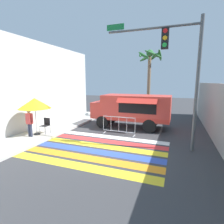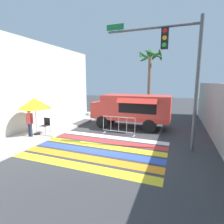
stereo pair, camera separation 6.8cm
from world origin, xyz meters
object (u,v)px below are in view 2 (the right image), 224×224
Objects in this scene: food_truck at (130,108)px; vendor_person at (30,121)px; folding_chair at (46,124)px; patio_umbrella at (35,103)px; traffic_signal_pole at (178,61)px; palm_tree at (150,67)px; barricade_front at (119,126)px.

food_truck is 3.44× the size of vendor_person.
vendor_person is (-0.33, -0.91, 0.34)m from folding_chair.
traffic_signal_pole is at bearing 6.82° from patio_umbrella.
patio_umbrella is (-7.63, -0.91, -2.14)m from traffic_signal_pole.
traffic_signal_pole is 7.97m from patio_umbrella.
traffic_signal_pole is at bearing -46.99° from food_truck.
traffic_signal_pole is 1.01× the size of palm_tree.
food_truck is 2.63× the size of barricade_front.
barricade_front is (-0.20, -2.02, -0.83)m from food_truck.
vendor_person reaches higher than barricade_front.
traffic_signal_pole reaches higher than palm_tree.
palm_tree is at bearing 77.14° from folding_chair.
vendor_person is (-4.67, -4.58, -0.36)m from food_truck.
patio_umbrella is 5.11m from barricade_front.
food_truck is at bearing 42.01° from patio_umbrella.
food_truck reaches higher than barricade_front.
palm_tree reaches higher than folding_chair.
barricade_front is 7.04m from palm_tree.
traffic_signal_pole is 2.77× the size of patio_umbrella.
food_truck is 2.50× the size of patio_umbrella.
vendor_person is 5.17m from barricade_front.
patio_umbrella is 2.37× the size of folding_chair.
folding_chair is (-7.35, -0.43, -3.45)m from traffic_signal_pole.
traffic_signal_pole is 8.40m from vendor_person.
folding_chair is at bearing -158.26° from barricade_front.
palm_tree is (-2.36, 7.02, 0.32)m from traffic_signal_pole.
food_truck is at bearing 39.13° from vendor_person.
traffic_signal_pole is at bearing -71.42° from palm_tree.
palm_tree is (5.33, 8.36, 3.44)m from vendor_person.
folding_chair is 0.44× the size of barricade_front.
palm_tree is at bearing 56.39° from patio_umbrella.
patio_umbrella reaches higher than folding_chair.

